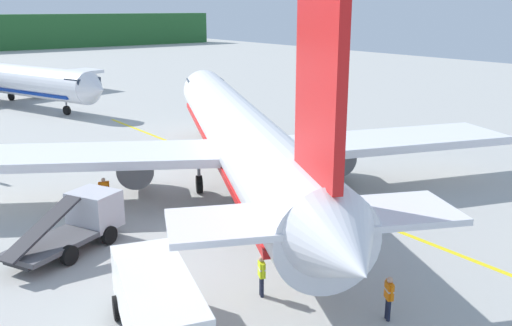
% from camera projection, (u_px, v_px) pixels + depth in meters
% --- Properties ---
extents(airliner_foreground, '(32.98, 39.11, 11.90)m').
position_uv_depth(airliner_foreground, '(238.00, 134.00, 34.86)').
color(airliner_foreground, white).
rests_on(airliner_foreground, ground).
extents(service_truck_fuel, '(6.27, 4.48, 2.57)m').
position_uv_depth(service_truck_fuel, '(81.00, 221.00, 26.61)').
color(service_truck_fuel, silver).
rests_on(service_truck_fuel, ground).
extents(service_truck_pushback, '(4.01, 7.04, 2.64)m').
position_uv_depth(service_truck_pushback, '(157.00, 305.00, 18.51)').
color(service_truck_pushback, white).
rests_on(service_truck_pushback, ground).
extents(crew_marshaller, '(0.42, 0.56, 1.72)m').
position_uv_depth(crew_marshaller, '(389.00, 295.00, 20.19)').
color(crew_marshaller, '#191E33').
rests_on(crew_marshaller, ground).
extents(crew_loader_right, '(0.39, 0.59, 1.71)m').
position_uv_depth(crew_loader_right, '(262.00, 273.00, 21.85)').
color(crew_loader_right, '#191E33').
rests_on(crew_loader_right, ground).
extents(crew_supervisor, '(0.62, 0.30, 1.72)m').
position_uv_depth(crew_supervisor, '(104.00, 190.00, 31.73)').
color(crew_supervisor, '#191E33').
rests_on(crew_supervisor, ground).
extents(apron_guide_line, '(0.30, 60.00, 0.01)m').
position_uv_depth(apron_guide_line, '(311.00, 197.00, 33.59)').
color(apron_guide_line, yellow).
rests_on(apron_guide_line, ground).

